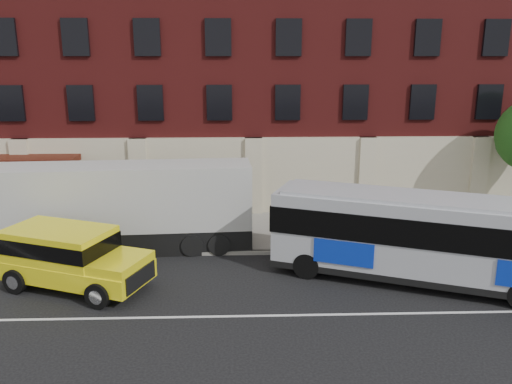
{
  "coord_description": "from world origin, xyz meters",
  "views": [
    {
      "loc": [
        -0.78,
        -14.82,
        8.2
      ],
      "look_at": [
        -0.09,
        5.5,
        2.89
      ],
      "focal_mm": 36.3,
      "sensor_mm": 36.0,
      "label": 1
    }
  ],
  "objects_px": {
    "sign_pole": "(56,223)",
    "yellow_suv": "(68,254)",
    "city_bus": "(438,237)",
    "shipping_container": "(119,208)"
  },
  "relations": [
    {
      "from": "sign_pole",
      "to": "yellow_suv",
      "type": "xyz_separation_m",
      "value": [
        1.48,
        -3.14,
        -0.19
      ]
    },
    {
      "from": "sign_pole",
      "to": "city_bus",
      "type": "bearing_deg",
      "value": -12.65
    },
    {
      "from": "sign_pole",
      "to": "yellow_suv",
      "type": "bearing_deg",
      "value": -64.76
    },
    {
      "from": "city_bus",
      "to": "shipping_container",
      "type": "relative_size",
      "value": 1.07
    },
    {
      "from": "city_bus",
      "to": "shipping_container",
      "type": "height_order",
      "value": "shipping_container"
    },
    {
      "from": "sign_pole",
      "to": "shipping_container",
      "type": "distance_m",
      "value": 2.65
    },
    {
      "from": "city_bus",
      "to": "yellow_suv",
      "type": "xyz_separation_m",
      "value": [
        -13.5,
        0.22,
        -0.57
      ]
    },
    {
      "from": "shipping_container",
      "to": "sign_pole",
      "type": "bearing_deg",
      "value": -165.56
    },
    {
      "from": "shipping_container",
      "to": "city_bus",
      "type": "bearing_deg",
      "value": -17.89
    },
    {
      "from": "yellow_suv",
      "to": "city_bus",
      "type": "bearing_deg",
      "value": -0.95
    }
  ]
}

